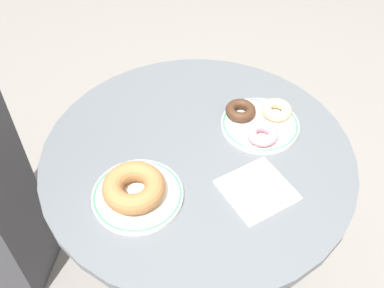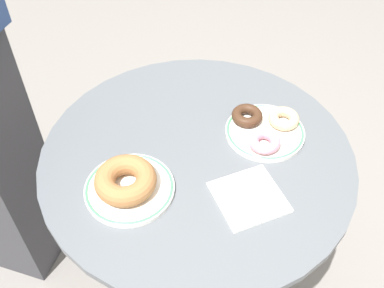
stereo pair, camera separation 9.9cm
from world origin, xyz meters
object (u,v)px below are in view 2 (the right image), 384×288
(cafe_table, at_px, (196,213))
(plate_right, at_px, (264,131))
(donut_cinnamon, at_px, (126,180))
(donut_chocolate, at_px, (247,116))
(donut_pink_frosted, at_px, (264,141))
(plate_left, at_px, (130,188))
(paper_napkin, at_px, (249,197))
(donut_glazed, at_px, (284,118))

(cafe_table, distance_m, plate_right, 0.29)
(cafe_table, height_order, donut_cinnamon, donut_cinnamon)
(donut_chocolate, relative_size, donut_pink_frosted, 1.00)
(plate_left, xyz_separation_m, plate_right, (0.34, 0.05, -0.00))
(plate_left, distance_m, paper_napkin, 0.24)
(plate_left, xyz_separation_m, paper_napkin, (0.22, -0.11, -0.00))
(plate_right, height_order, donut_chocolate, donut_chocolate)
(donut_chocolate, height_order, donut_pink_frosted, same)
(plate_left, distance_m, donut_cinnamon, 0.03)
(donut_glazed, distance_m, donut_chocolate, 0.08)
(plate_left, xyz_separation_m, donut_chocolate, (0.31, 0.10, 0.02))
(donut_cinnamon, bearing_deg, donut_glazed, 8.03)
(donut_chocolate, distance_m, paper_napkin, 0.22)
(donut_pink_frosted, bearing_deg, donut_cinnamon, -179.05)
(cafe_table, relative_size, plate_left, 3.85)
(donut_glazed, bearing_deg, paper_napkin, -135.57)
(plate_right, distance_m, donut_chocolate, 0.05)
(plate_right, xyz_separation_m, donut_pink_frosted, (-0.03, -0.04, 0.02))
(paper_napkin, bearing_deg, donut_pink_frosted, 51.41)
(plate_right, xyz_separation_m, donut_chocolate, (-0.02, 0.04, 0.02))
(paper_napkin, bearing_deg, donut_cinnamon, 154.61)
(plate_left, bearing_deg, donut_pink_frosted, 1.39)
(donut_chocolate, xyz_separation_m, paper_napkin, (-0.09, -0.20, -0.02))
(donut_chocolate, bearing_deg, plate_right, -61.35)
(donut_cinnamon, relative_size, donut_glazed, 1.75)
(plate_right, relative_size, donut_cinnamon, 1.44)
(plate_left, height_order, donut_chocolate, donut_chocolate)
(cafe_table, xyz_separation_m, plate_left, (-0.17, -0.05, 0.24))
(plate_right, height_order, donut_pink_frosted, donut_pink_frosted)
(plate_right, bearing_deg, donut_chocolate, 118.65)
(plate_right, height_order, donut_glazed, donut_glazed)
(donut_pink_frosted, bearing_deg, plate_right, 60.39)
(plate_left, bearing_deg, plate_right, 8.79)
(cafe_table, bearing_deg, donut_glazed, 2.23)
(plate_left, bearing_deg, donut_glazed, 8.47)
(donut_pink_frosted, bearing_deg, donut_chocolate, 89.52)
(plate_left, distance_m, donut_pink_frosted, 0.31)
(plate_left, height_order, donut_cinnamon, donut_cinnamon)
(donut_glazed, bearing_deg, donut_chocolate, 152.48)
(paper_napkin, bearing_deg, plate_right, 53.76)
(plate_left, bearing_deg, cafe_table, 16.27)
(plate_right, bearing_deg, donut_glazed, 6.32)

